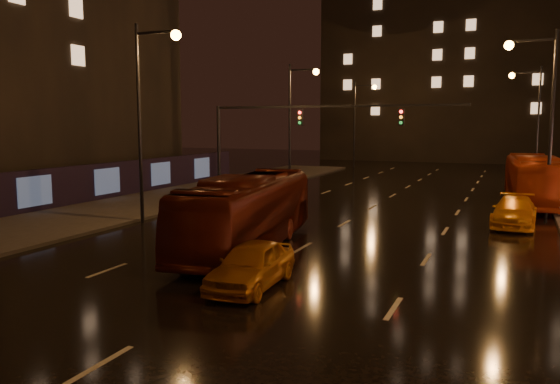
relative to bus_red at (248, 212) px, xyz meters
name	(u,v)px	position (x,y,z in m)	size (l,w,h in m)	color
ground	(364,212)	(2.03, 10.95, -1.51)	(140.00, 140.00, 0.00)	black
sidewalk_left	(120,209)	(-11.47, 5.95, -1.44)	(7.00, 70.00, 0.15)	#38332D
building_distant	(491,30)	(6.03, 62.95, 16.49)	(44.00, 16.00, 36.00)	black
hoarding_left	(32,192)	(-15.17, 2.95, -0.26)	(0.30, 46.00, 2.50)	black
traffic_signal	(284,130)	(-3.03, 10.95, 3.22)	(15.31, 0.32, 6.20)	black
bus_red	(248,212)	(0.00, 0.00, 0.00)	(2.54, 10.84, 3.02)	#50160B
bus_curb	(533,180)	(11.03, 17.99, 0.06)	(2.63, 11.26, 3.14)	#AA3411
taxi_near	(251,265)	(2.53, -4.81, -0.79)	(1.70, 4.22, 1.44)	#B96611
taxi_far	(514,211)	(10.03, 9.76, -0.79)	(2.02, 4.96, 1.44)	orange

